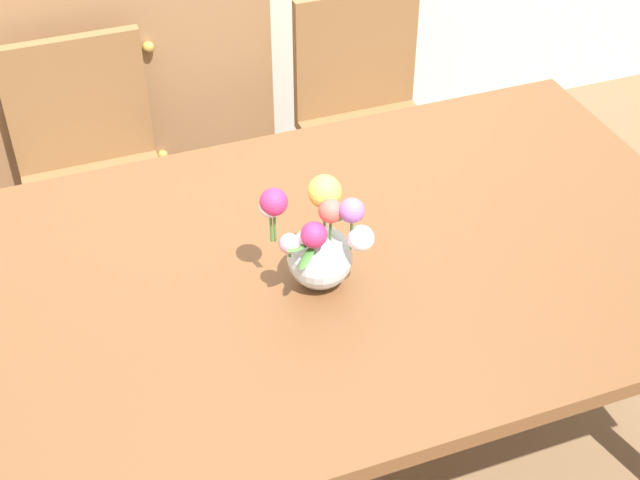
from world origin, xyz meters
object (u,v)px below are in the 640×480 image
chair_left (92,168)px  dresser (56,106)px  dining_table (339,283)px  flower_vase (319,243)px  chair_right (367,114)px

chair_left → dresser: bearing=-83.0°
dining_table → flower_vase: bearing=-139.7°
dining_table → chair_left: 1.01m
chair_left → chair_right: size_ratio=1.00×
flower_vase → dresser: bearing=107.3°
dining_table → chair_left: chair_left is taller
dresser → flower_vase: bearing=-72.7°
dresser → flower_vase: flower_vase is taller
flower_vase → dining_table: bearing=40.3°
dining_table → flower_vase: flower_vase is taller
dining_table → chair_right: size_ratio=2.01×
chair_left → chair_right: (0.90, 0.00, 0.00)m
chair_right → flower_vase: bearing=61.4°
chair_right → dresser: size_ratio=0.64×
chair_right → flower_vase: 1.14m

